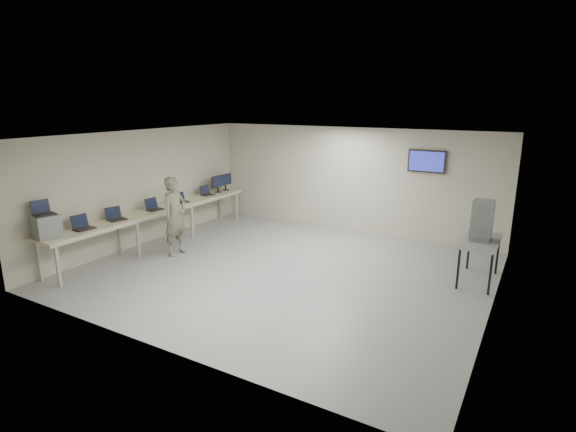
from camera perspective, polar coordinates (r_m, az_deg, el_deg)
The scene contains 14 objects.
room at distance 9.11m, azimuth -0.27°, elevation 1.37°, with size 8.01×7.01×2.81m.
workbench at distance 11.42m, azimuth -16.30°, elevation 0.47°, with size 0.76×6.00×0.90m.
equipment_box at distance 9.78m, azimuth -28.30°, elevation -1.19°, with size 0.38×0.44×0.46m, color slate.
laptop_on_box at distance 9.76m, azimuth -28.69°, elevation 0.56°, with size 0.37×0.41×0.28m.
laptop_0 at distance 10.18m, azimuth -24.67°, elevation -1.10°, with size 0.33×0.40×0.30m.
laptop_1 at distance 10.66m, azimuth -21.05°, elevation -0.08°, with size 0.39×0.43×0.29m.
laptop_2 at distance 11.35m, azimuth -16.70°, elevation 1.12°, with size 0.33×0.39×0.28m.
laptop_3 at distance 12.01m, azimuth -13.46°, elevation 2.02°, with size 0.35×0.38×0.26m.
laptop_4 at distance 12.78m, azimuth -10.27°, elevation 2.94°, with size 0.33×0.38×0.27m.
monitor_near at distance 13.07m, azimuth -8.91°, elevation 4.26°, with size 0.22×0.49×0.49m.
monitor_far at distance 13.35m, azimuth -7.94°, elevation 4.49°, with size 0.22×0.49×0.48m.
soldier at distance 10.56m, azimuth -14.13°, elevation -0.03°, with size 0.66×0.44×1.82m, color #4E5743.
side_table at distance 9.52m, azimuth 23.28°, elevation -3.26°, with size 0.66×1.41×0.85m.
storage_bins at distance 9.40m, azimuth 23.44°, elevation -0.53°, with size 0.37×0.41×0.79m.
Camera 1 is at (4.51, -7.60, 3.49)m, focal length 28.00 mm.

